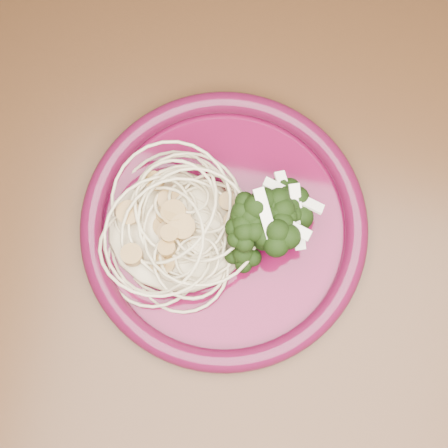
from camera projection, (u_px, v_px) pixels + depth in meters
name	position (u px, v px, depth m)	size (l,w,h in m)	color
dining_table	(168.00, 280.00, 0.74)	(1.20, 0.80, 0.75)	#472814
dinner_plate	(224.00, 226.00, 0.64)	(0.37, 0.37, 0.02)	#510823
spaghetti_pile	(177.00, 229.00, 0.63)	(0.15, 0.13, 0.03)	beige
scallop_cluster	(175.00, 220.00, 0.59)	(0.12, 0.12, 0.04)	#A27C40
broccoli_pile	(281.00, 214.00, 0.62)	(0.09, 0.14, 0.05)	black
onion_garnish	(284.00, 206.00, 0.59)	(0.06, 0.09, 0.06)	white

